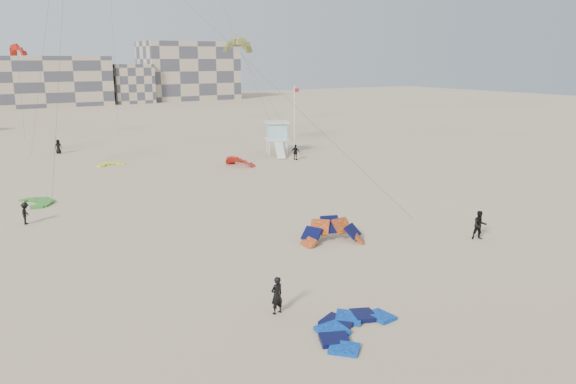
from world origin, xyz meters
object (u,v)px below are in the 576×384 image
lifeguard_tower_near (277,138)px  kite_ground_blue (354,331)px  kitesurfer_main (277,295)px  kite_ground_orange (333,242)px

lifeguard_tower_near → kite_ground_blue: bearing=-94.0°
kitesurfer_main → kite_ground_blue: bearing=112.4°
kite_ground_blue → lifeguard_tower_near: size_ratio=0.71×
kitesurfer_main → lifeguard_tower_near: bearing=-129.5°
kite_ground_blue → lifeguard_tower_near: bearing=38.7°
kite_ground_orange → kitesurfer_main: 10.72m
kitesurfer_main → lifeguard_tower_near: lifeguard_tower_near is taller
kite_ground_blue → kitesurfer_main: kitesurfer_main is taller
kite_ground_orange → lifeguard_tower_near: bearing=84.3°
kite_ground_blue → lifeguard_tower_near: 45.90m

